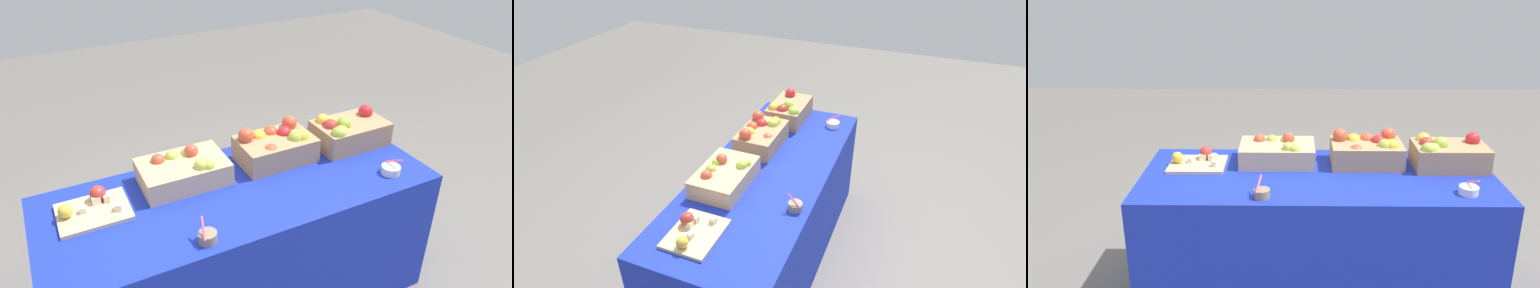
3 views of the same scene
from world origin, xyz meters
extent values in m
cube|color=#192DB7|center=(0.00, 0.00, 0.37)|extent=(1.90, 0.76, 0.74)
cube|color=tan|center=(0.73, 0.11, 0.81)|extent=(0.39, 0.25, 0.13)
sphere|color=gold|center=(0.60, 0.19, 0.88)|extent=(0.08, 0.08, 0.08)
sphere|color=#99B742|center=(0.65, 0.17, 0.85)|extent=(0.08, 0.08, 0.08)
sphere|color=#99B742|center=(0.67, 0.09, 0.88)|extent=(0.08, 0.08, 0.08)
sphere|color=#D14C33|center=(0.63, 0.14, 0.84)|extent=(0.08, 0.08, 0.08)
sphere|color=red|center=(0.86, 0.15, 0.89)|extent=(0.08, 0.08, 0.08)
sphere|color=red|center=(0.60, 0.15, 0.86)|extent=(0.08, 0.08, 0.08)
sphere|color=#99B742|center=(0.59, 0.02, 0.87)|extent=(0.08, 0.08, 0.08)
sphere|color=#B2332D|center=(0.60, 0.12, 0.87)|extent=(0.08, 0.08, 0.08)
sphere|color=#B2C64C|center=(0.62, 0.04, 0.87)|extent=(0.08, 0.08, 0.08)
cube|color=tan|center=(0.28, 0.15, 0.80)|extent=(0.39, 0.26, 0.13)
sphere|color=red|center=(0.35, 0.18, 0.87)|extent=(0.08, 0.08, 0.08)
sphere|color=#D14C33|center=(0.29, 0.22, 0.86)|extent=(0.08, 0.08, 0.08)
sphere|color=#99B742|center=(0.37, 0.10, 0.87)|extent=(0.08, 0.08, 0.08)
sphere|color=gold|center=(0.21, 0.21, 0.86)|extent=(0.08, 0.08, 0.08)
sphere|color=#D14C33|center=(0.13, 0.20, 0.89)|extent=(0.08, 0.08, 0.08)
sphere|color=#D14C33|center=(0.21, 0.07, 0.84)|extent=(0.08, 0.08, 0.08)
sphere|color=gold|center=(0.41, 0.10, 0.87)|extent=(0.08, 0.08, 0.08)
sphere|color=#D14C33|center=(0.41, 0.23, 0.89)|extent=(0.08, 0.08, 0.08)
cube|color=tan|center=(-0.22, 0.17, 0.80)|extent=(0.42, 0.28, 0.11)
sphere|color=#D14C33|center=(-0.33, 0.23, 0.85)|extent=(0.07, 0.07, 0.07)
sphere|color=#B2C64C|center=(-0.16, 0.09, 0.86)|extent=(0.07, 0.07, 0.07)
sphere|color=#99B742|center=(-0.26, 0.24, 0.85)|extent=(0.07, 0.07, 0.07)
sphere|color=#D14C33|center=(-0.16, 0.22, 0.87)|extent=(0.07, 0.07, 0.07)
sphere|color=#B2C64C|center=(-0.17, 0.24, 0.85)|extent=(0.07, 0.07, 0.07)
sphere|color=#99B742|center=(-0.13, 0.08, 0.85)|extent=(0.07, 0.07, 0.07)
cube|color=#D1B284|center=(-0.67, 0.11, 0.75)|extent=(0.31, 0.25, 0.02)
cube|color=beige|center=(-0.64, 0.16, 0.78)|extent=(0.04, 0.04, 0.04)
cube|color=beige|center=(-0.58, 0.16, 0.78)|extent=(0.05, 0.05, 0.04)
cube|color=beige|center=(-0.71, 0.11, 0.77)|extent=(0.03, 0.03, 0.03)
sphere|color=gold|center=(-0.78, 0.11, 0.79)|extent=(0.06, 0.06, 0.06)
cube|color=beige|center=(-0.57, 0.06, 0.77)|extent=(0.04, 0.04, 0.03)
cube|color=beige|center=(-0.60, 0.15, 0.77)|extent=(0.04, 0.04, 0.03)
sphere|color=#B2332D|center=(-0.63, 0.18, 0.79)|extent=(0.07, 0.07, 0.07)
cylinder|color=silver|center=(0.73, -0.24, 0.76)|extent=(0.10, 0.10, 0.04)
cylinder|color=#EA598C|center=(0.75, -0.23, 0.81)|extent=(0.03, 0.09, 0.05)
cylinder|color=gray|center=(-0.29, -0.29, 0.76)|extent=(0.08, 0.08, 0.05)
cylinder|color=#EA598C|center=(-0.30, -0.29, 0.81)|extent=(0.03, 0.09, 0.07)
camera|label=1|loc=(-0.79, -1.70, 2.04)|focal=32.88mm
camera|label=2|loc=(-2.02, -0.85, 2.24)|focal=29.62mm
camera|label=3|loc=(-0.15, -2.55, 1.83)|focal=36.07mm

